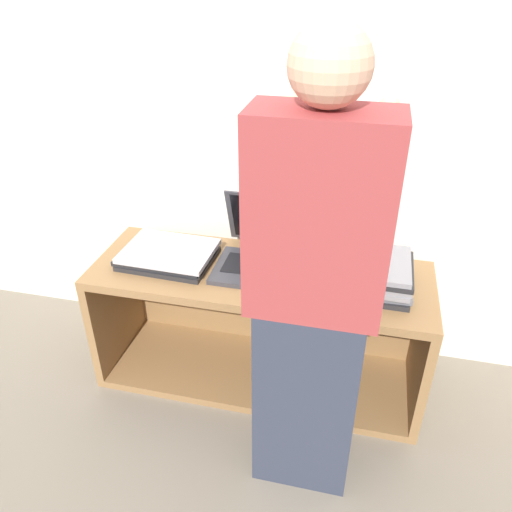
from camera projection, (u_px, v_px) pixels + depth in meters
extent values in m
plane|color=#756B5B|center=(247.00, 414.00, 2.14)|extent=(12.00, 12.00, 0.00)
cube|color=silver|center=(280.00, 95.00, 2.01)|extent=(8.00, 0.05, 2.40)
cube|color=olive|center=(260.00, 276.00, 2.06)|extent=(1.40, 0.49, 0.04)
cube|color=olive|center=(260.00, 371.00, 2.33)|extent=(1.40, 0.49, 0.04)
cube|color=olive|center=(117.00, 305.00, 2.33)|extent=(0.04, 0.49, 0.50)
cube|color=olive|center=(421.00, 350.00, 2.06)|extent=(0.04, 0.49, 0.50)
cube|color=olive|center=(270.00, 297.00, 2.38)|extent=(1.33, 0.04, 0.50)
cube|color=#333338|center=(260.00, 270.00, 2.04)|extent=(0.37, 0.28, 0.02)
cube|color=black|center=(261.00, 266.00, 2.04)|extent=(0.31, 0.15, 0.00)
cube|color=#333338|center=(270.00, 219.00, 2.12)|extent=(0.37, 0.10, 0.26)
cube|color=black|center=(270.00, 219.00, 2.12)|extent=(0.33, 0.08, 0.23)
cube|color=#232326|center=(169.00, 259.00, 2.12)|extent=(0.38, 0.29, 0.02)
cube|color=#232326|center=(167.00, 253.00, 2.11)|extent=(0.38, 0.28, 0.02)
cube|color=#B7B7BC|center=(169.00, 251.00, 2.09)|extent=(0.38, 0.29, 0.02)
cube|color=#232326|center=(360.00, 283.00, 1.96)|extent=(0.37, 0.28, 0.02)
cube|color=slate|center=(362.00, 278.00, 1.96)|extent=(0.38, 0.29, 0.02)
cube|color=gray|center=(361.00, 274.00, 1.94)|extent=(0.38, 0.29, 0.02)
cube|color=gray|center=(362.00, 270.00, 1.93)|extent=(0.37, 0.28, 0.02)
cube|color=#232326|center=(363.00, 266.00, 1.92)|extent=(0.38, 0.29, 0.02)
cube|color=gray|center=(361.00, 261.00, 1.91)|extent=(0.37, 0.28, 0.02)
cube|color=#2D3342|center=(306.00, 394.00, 1.73)|extent=(0.34, 0.20, 0.76)
cube|color=#993838|center=(319.00, 219.00, 1.38)|extent=(0.40, 0.20, 0.60)
sphere|color=#DBAD89|center=(330.00, 65.00, 1.17)|extent=(0.21, 0.21, 0.21)
cylinder|color=#DBAD89|center=(281.00, 114.00, 1.51)|extent=(0.07, 0.32, 0.07)
cylinder|color=#DBAD89|center=(389.00, 120.00, 1.45)|extent=(0.07, 0.32, 0.07)
cube|color=red|center=(362.00, 267.00, 1.84)|extent=(0.06, 0.02, 0.01)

